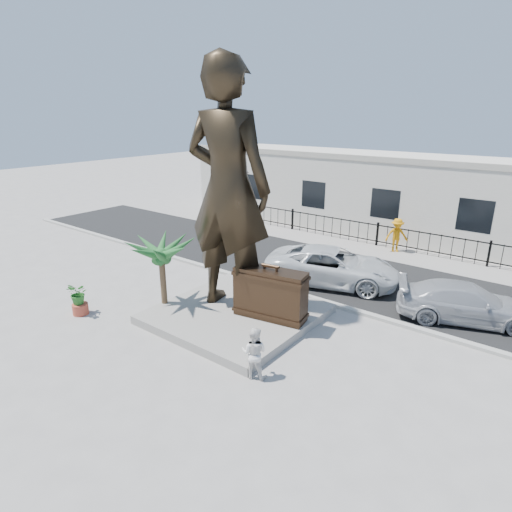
% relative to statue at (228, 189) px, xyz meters
% --- Properties ---
extents(ground, '(100.00, 100.00, 0.00)m').
position_rel_statue_xyz_m(ground, '(1.01, -1.78, -4.53)').
color(ground, '#9E9991').
rests_on(ground, ground).
extents(street, '(40.00, 7.00, 0.01)m').
position_rel_statue_xyz_m(street, '(1.01, 6.22, -4.53)').
color(street, black).
rests_on(street, ground).
extents(curb, '(40.00, 0.25, 0.12)m').
position_rel_statue_xyz_m(curb, '(1.01, 2.72, -4.47)').
color(curb, '#A5A399').
rests_on(curb, ground).
extents(far_sidewalk, '(40.00, 2.50, 0.02)m').
position_rel_statue_xyz_m(far_sidewalk, '(1.01, 10.22, -4.52)').
color(far_sidewalk, '#9E9991').
rests_on(far_sidewalk, ground).
extents(plinth, '(5.20, 5.20, 0.30)m').
position_rel_statue_xyz_m(plinth, '(0.51, -0.28, -4.38)').
color(plinth, gray).
rests_on(plinth, ground).
extents(fence, '(22.00, 0.10, 1.20)m').
position_rel_statue_xyz_m(fence, '(1.01, 11.02, -3.93)').
color(fence, black).
rests_on(fence, ground).
extents(building, '(28.00, 7.00, 4.40)m').
position_rel_statue_xyz_m(building, '(1.01, 15.22, -2.33)').
color(building, silver).
rests_on(building, ground).
extents(statue, '(3.39, 2.52, 8.47)m').
position_rel_statue_xyz_m(statue, '(0.00, 0.00, 0.00)').
color(statue, black).
rests_on(statue, plinth).
extents(suitcase, '(2.55, 1.20, 1.73)m').
position_rel_statue_xyz_m(suitcase, '(1.78, 0.02, -3.37)').
color(suitcase, '#302014').
rests_on(suitcase, plinth).
extents(tourist, '(0.88, 0.79, 1.50)m').
position_rel_statue_xyz_m(tourist, '(3.21, -2.70, -3.78)').
color(tourist, white).
rests_on(tourist, ground).
extents(car_white, '(6.07, 4.18, 1.54)m').
position_rel_statue_xyz_m(car_white, '(1.66, 4.66, -3.75)').
color(car_white, silver).
rests_on(car_white, street).
extents(car_silver, '(4.96, 3.41, 1.33)m').
position_rel_statue_xyz_m(car_silver, '(6.99, 4.46, -3.86)').
color(car_silver, '#A6A8AB').
rests_on(car_silver, street).
extents(worker, '(1.31, 1.19, 1.76)m').
position_rel_statue_xyz_m(worker, '(2.23, 10.58, -3.63)').
color(worker, orange).
rests_on(worker, far_sidewalk).
extents(palm_tree, '(1.80, 1.80, 3.20)m').
position_rel_statue_xyz_m(palm_tree, '(-1.97, -1.43, -4.53)').
color(palm_tree, '#1F5624').
rests_on(palm_tree, ground).
extents(planter, '(0.56, 0.56, 0.40)m').
position_rel_statue_xyz_m(planter, '(-4.15, -3.52, -4.33)').
color(planter, '#B1432E').
rests_on(planter, ground).
extents(shrub, '(0.74, 0.64, 0.82)m').
position_rel_statue_xyz_m(shrub, '(-4.15, -3.52, -3.73)').
color(shrub, '#246320').
rests_on(shrub, planter).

